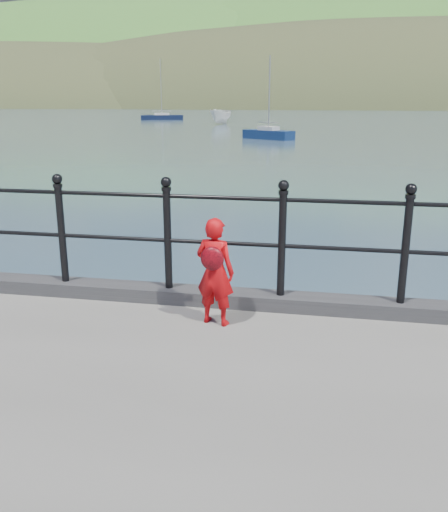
% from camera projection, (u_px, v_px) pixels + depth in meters
% --- Properties ---
extents(ground, '(600.00, 600.00, 0.00)m').
position_uv_depth(ground, '(226.00, 381.00, 6.20)').
color(ground, '#2D4251').
rests_on(ground, ground).
extents(kerb, '(60.00, 0.30, 0.15)m').
position_uv_depth(kerb, '(224.00, 297.00, 5.76)').
color(kerb, '#28282B').
rests_on(kerb, quay).
extents(railing, '(18.11, 0.11, 1.20)m').
position_uv_depth(railing, '(224.00, 229.00, 5.55)').
color(railing, black).
rests_on(railing, kerb).
extents(far_shore, '(830.00, 200.00, 156.00)m').
position_uv_depth(far_shore, '(416.00, 161.00, 231.56)').
color(far_shore, '#333A21').
rests_on(far_shore, ground).
extents(child, '(0.43, 0.35, 1.05)m').
position_uv_depth(child, '(215.00, 271.00, 5.14)').
color(child, red).
rests_on(child, quay).
extents(launch_white, '(2.66, 5.13, 1.89)m').
position_uv_depth(launch_white, '(221.00, 117.00, 67.42)').
color(launch_white, white).
rests_on(launch_white, ground).
extents(sailboat_left, '(6.61, 3.84, 8.94)m').
position_uv_depth(sailboat_left, '(162.00, 118.00, 81.92)').
color(sailboat_left, black).
rests_on(sailboat_left, ground).
extents(sailboat_port, '(4.34, 3.46, 6.46)m').
position_uv_depth(sailboat_port, '(268.00, 135.00, 42.86)').
color(sailboat_port, navy).
rests_on(sailboat_port, ground).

